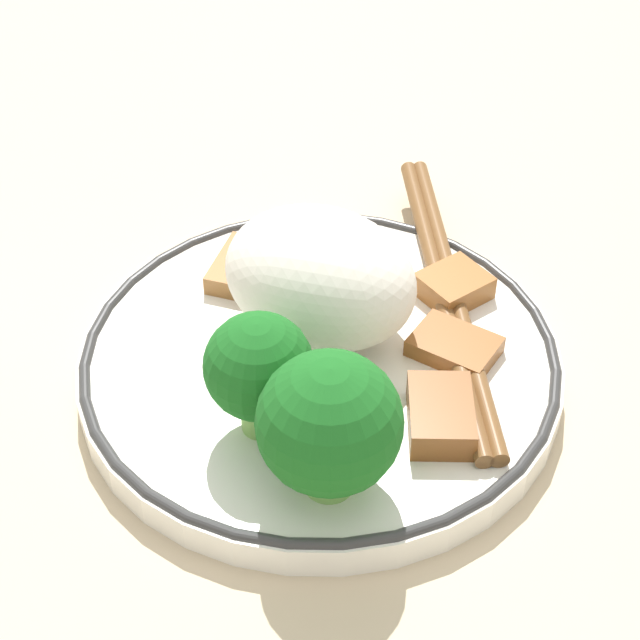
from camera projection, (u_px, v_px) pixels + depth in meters
name	position (u px, v px, depth m)	size (l,w,h in m)	color
ground_plane	(320.00, 378.00, 0.48)	(3.00, 3.00, 0.00)	#C6B28E
plate	(320.00, 363.00, 0.47)	(0.21, 0.21, 0.02)	white
rice_mound	(320.00, 277.00, 0.46)	(0.09, 0.07, 0.06)	white
broccoli_back_left	(264.00, 371.00, 0.41)	(0.04, 0.04, 0.06)	#7FB756
broccoli_back_center	(329.00, 425.00, 0.39)	(0.06, 0.06, 0.06)	#7FB756
meat_near_front	(454.00, 346.00, 0.47)	(0.04, 0.03, 0.01)	brown
meat_near_left	(323.00, 242.00, 0.52)	(0.03, 0.03, 0.01)	#9E6633
meat_near_right	(244.00, 267.00, 0.51)	(0.03, 0.04, 0.01)	#9E6633
meat_near_back	(454.00, 286.00, 0.49)	(0.04, 0.04, 0.01)	#995B28
meat_on_rice_edge	(441.00, 415.00, 0.43)	(0.04, 0.05, 0.01)	brown
chopsticks	(447.00, 292.00, 0.49)	(0.13, 0.18, 0.01)	brown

